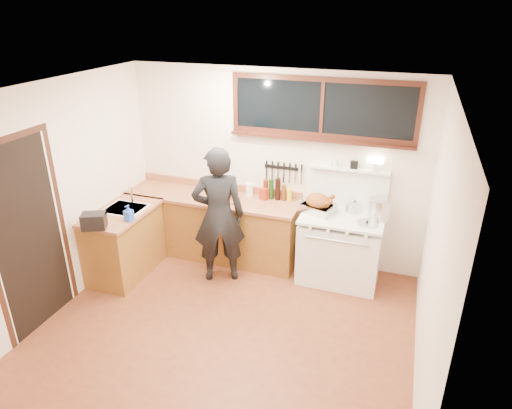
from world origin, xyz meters
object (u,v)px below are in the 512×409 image
at_px(cutting_board, 224,195).
at_px(man, 219,216).
at_px(vintage_stove, 340,246).
at_px(roast_turkey, 318,204).

bearing_deg(cutting_board, man, -74.75).
height_order(vintage_stove, roast_turkey, vintage_stove).
bearing_deg(roast_turkey, cutting_board, -179.54).
bearing_deg(man, cutting_board, 105.25).
relative_size(vintage_stove, roast_turkey, 3.25).
xyz_separation_m(man, roast_turkey, (1.14, 0.51, 0.11)).
distance_m(vintage_stove, cutting_board, 1.67).
bearing_deg(vintage_stove, cutting_board, 179.74).
bearing_deg(vintage_stove, man, -161.30).
height_order(vintage_stove, cutting_board, vintage_stove).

